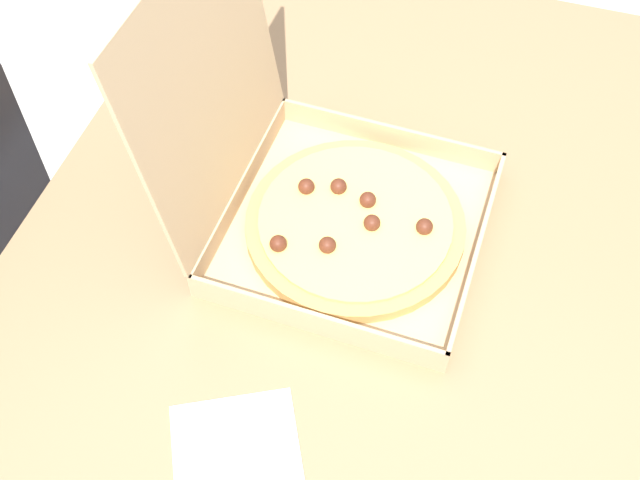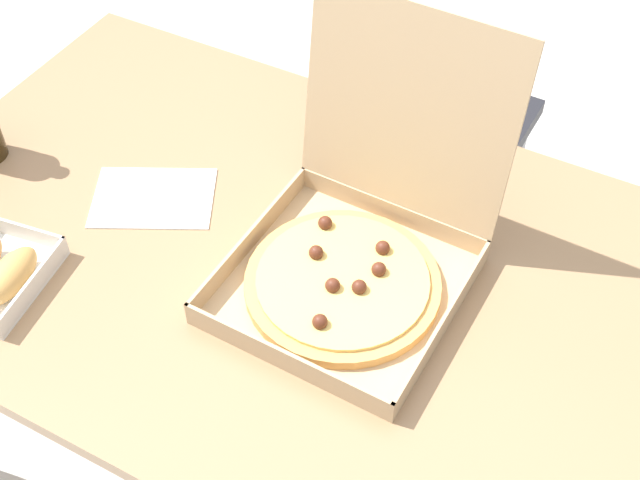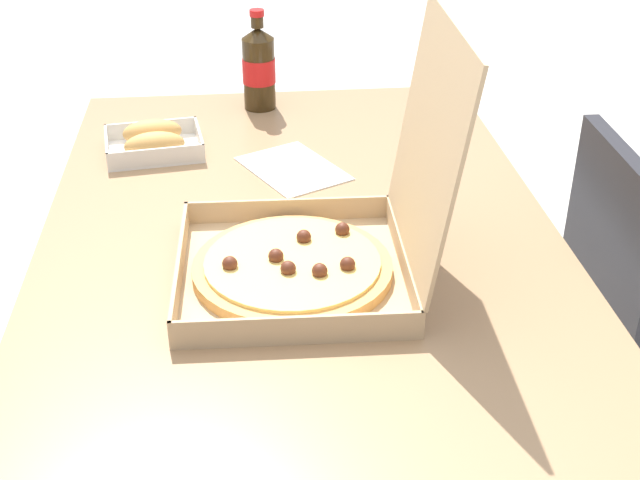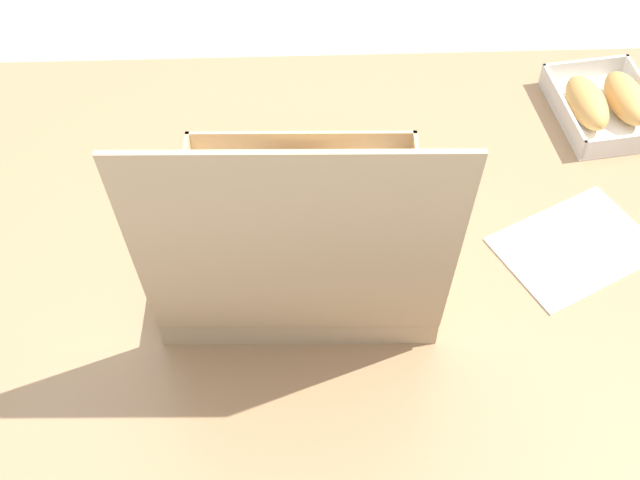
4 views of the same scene
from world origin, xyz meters
name	(u,v)px [view 4 (image 4 of 4)]	position (x,y,z in m)	size (l,w,h in m)	color
ground_plane	(357,465)	(0.00, 0.00, 0.00)	(10.00, 10.00, 0.00)	beige
dining_table	(371,279)	(0.00, 0.00, 0.64)	(1.44, 0.88, 0.71)	#997551
pizza_box_open	(300,236)	(0.10, 0.01, 0.76)	(0.36, 0.42, 0.40)	tan
bread_side_box	(606,103)	(-0.39, -0.27, 0.73)	(0.17, 0.21, 0.06)	white
paper_menu	(575,247)	(-0.29, 0.01, 0.71)	(0.21, 0.15, 0.00)	white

